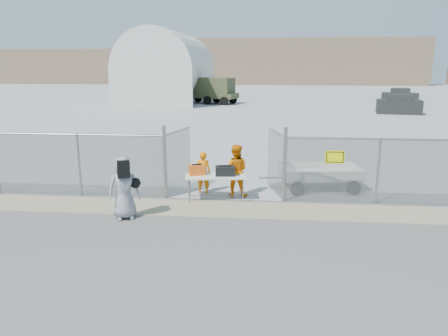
# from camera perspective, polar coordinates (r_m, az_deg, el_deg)

# --- Properties ---
(ground) EXTENTS (160.00, 160.00, 0.00)m
(ground) POSITION_cam_1_polar(r_m,az_deg,el_deg) (12.95, -0.82, -6.84)
(ground) COLOR #464444
(tarmac_inside) EXTENTS (160.00, 80.00, 0.01)m
(tarmac_inside) POSITION_cam_1_polar(r_m,az_deg,el_deg) (54.26, 3.95, 8.92)
(tarmac_inside) COLOR #9B9B9B
(tarmac_inside) RESTS_ON ground
(dirt_strip) EXTENTS (44.00, 1.60, 0.01)m
(dirt_strip) POSITION_cam_1_polar(r_m,az_deg,el_deg) (13.89, -0.38, -5.37)
(dirt_strip) COLOR gray
(dirt_strip) RESTS_ON ground
(distant_hills) EXTENTS (140.00, 6.00, 9.00)m
(distant_hills) POSITION_cam_1_polar(r_m,az_deg,el_deg) (90.13, 7.87, 13.61)
(distant_hills) COLOR #7F684F
(distant_hills) RESTS_ON ground
(chain_link_fence) EXTENTS (40.00, 0.20, 2.20)m
(chain_link_fence) POSITION_cam_1_polar(r_m,az_deg,el_deg) (14.53, 0.00, 0.00)
(chain_link_fence) COLOR gray
(chain_link_fence) RESTS_ON ground
(quonset_hangar) EXTENTS (9.00, 18.00, 8.00)m
(quonset_hangar) POSITION_cam_1_polar(r_m,az_deg,el_deg) (53.27, -7.14, 13.06)
(quonset_hangar) COLOR beige
(quonset_hangar) RESTS_ON ground
(folding_table) EXTENTS (2.09, 1.07, 0.85)m
(folding_table) POSITION_cam_1_polar(r_m,az_deg,el_deg) (14.71, -1.07, -2.56)
(folding_table) COLOR silver
(folding_table) RESTS_ON ground
(orange_bag) EXTENTS (0.62, 0.51, 0.33)m
(orange_bag) POSITION_cam_1_polar(r_m,az_deg,el_deg) (14.66, -3.55, -0.24)
(orange_bag) COLOR orange
(orange_bag) RESTS_ON folding_table
(black_duffel) EXTENTS (0.69, 0.45, 0.31)m
(black_duffel) POSITION_cam_1_polar(r_m,az_deg,el_deg) (14.53, 0.15, -0.38)
(black_duffel) COLOR black
(black_duffel) RESTS_ON folding_table
(security_worker_left) EXTENTS (0.57, 0.39, 1.51)m
(security_worker_left) POSITION_cam_1_polar(r_m,az_deg,el_deg) (15.37, -2.75, -0.58)
(security_worker_left) COLOR orange
(security_worker_left) RESTS_ON ground
(security_worker_right) EXTENTS (0.93, 0.75, 1.82)m
(security_worker_right) POSITION_cam_1_polar(r_m,az_deg,el_deg) (14.99, 1.50, -0.33)
(security_worker_right) COLOR orange
(security_worker_right) RESTS_ON ground
(visitor) EXTENTS (1.08, 0.92, 1.88)m
(visitor) POSITION_cam_1_polar(r_m,az_deg,el_deg) (13.17, -12.95, -2.55)
(visitor) COLOR gray
(visitor) RESTS_ON ground
(utility_trailer) EXTENTS (3.93, 2.47, 0.89)m
(utility_trailer) POSITION_cam_1_polar(r_m,az_deg,el_deg) (16.36, 12.35, -1.12)
(utility_trailer) COLOR silver
(utility_trailer) RESTS_ON ground
(military_truck) EXTENTS (6.31, 4.08, 2.82)m
(military_truck) POSITION_cam_1_polar(r_m,az_deg,el_deg) (48.70, -1.76, 10.06)
(military_truck) COLOR #414729
(military_truck) RESTS_ON ground
(parked_vehicle_near) EXTENTS (3.97, 2.27, 1.70)m
(parked_vehicle_near) POSITION_cam_1_polar(r_m,az_deg,el_deg) (42.01, 21.90, 7.72)
(parked_vehicle_near) COLOR black
(parked_vehicle_near) RESTS_ON ground
(parked_vehicle_mid) EXTENTS (4.06, 2.62, 1.70)m
(parked_vehicle_mid) POSITION_cam_1_polar(r_m,az_deg,el_deg) (51.39, 21.97, 8.65)
(parked_vehicle_mid) COLOR black
(parked_vehicle_mid) RESTS_ON ground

